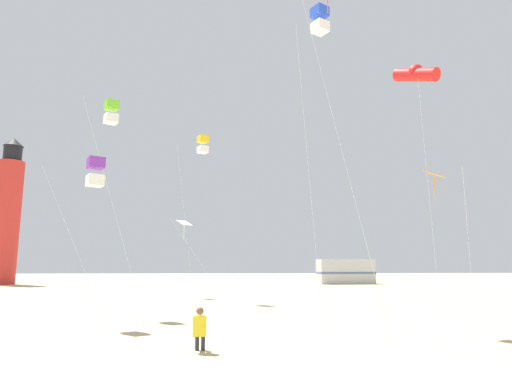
# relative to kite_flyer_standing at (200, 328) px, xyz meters

# --- Properties ---
(kite_flyer_standing) EXTENTS (0.34, 0.51, 1.16)m
(kite_flyer_standing) POSITION_rel_kite_flyer_standing_xyz_m (0.00, 0.00, 0.00)
(kite_flyer_standing) COLOR yellow
(kite_flyer_standing) RESTS_ON ground
(kite_box_violet) EXTENTS (2.83, 1.97, 6.43)m
(kite_box_violet) POSITION_rel_kite_flyer_standing_xyz_m (-4.53, 5.19, 5.24)
(kite_box_violet) COLOR silver
(kite_box_violet) RESTS_ON ground
(kite_box_lime) EXTENTS (2.79, 2.49, 10.24)m
(kite_box_lime) POSITION_rel_kite_flyer_standing_xyz_m (-5.10, 8.98, 9.03)
(kite_box_lime) COLOR silver
(kite_box_lime) RESTS_ON ground
(kite_box_gold) EXTENTS (2.13, 2.13, 10.59)m
(kite_box_gold) POSITION_rel_kite_flyer_standing_xyz_m (-1.03, 15.91, 9.38)
(kite_box_gold) COLOR silver
(kite_box_gold) RESTS_ON ground
(kite_diamond_white) EXTENTS (3.46, 3.47, 5.34)m
(kite_diamond_white) POSITION_rel_kite_flyer_standing_xyz_m (-2.35, 18.84, 4.34)
(kite_diamond_white) COLOR silver
(kite_diamond_white) RESTS_ON ground
(kite_diamond_orange) EXTENTS (2.33, 2.33, 6.72)m
(kite_diamond_orange) POSITION_rel_kite_flyer_standing_xyz_m (10.57, 7.85, 5.67)
(kite_diamond_orange) COLOR silver
(kite_diamond_orange) RESTS_ON ground
(kite_box_blue) EXTENTS (1.40, 1.41, 13.21)m
(kite_box_blue) POSITION_rel_kite_flyer_standing_xyz_m (4.55, 5.11, 11.99)
(kite_box_blue) COLOR silver
(kite_box_blue) RESTS_ON ground
(kite_tube_scarlet) EXTENTS (1.87, 2.51, 12.51)m
(kite_tube_scarlet) POSITION_rel_kite_flyer_standing_xyz_m (10.14, 8.36, 11.19)
(kite_tube_scarlet) COLOR silver
(kite_tube_scarlet) RESTS_ON ground
(lighthouse_distant) EXTENTS (2.80, 2.80, 16.80)m
(lighthouse_distant) POSITION_rel_kite_flyer_standing_xyz_m (-24.48, 39.05, 7.22)
(lighthouse_distant) COLOR red
(lighthouse_distant) RESTS_ON ground
(rv_van_silver) EXTENTS (6.61, 2.87, 2.80)m
(rv_van_silver) POSITION_rel_kite_flyer_standing_xyz_m (14.22, 38.39, 0.78)
(rv_van_silver) COLOR #B7BABF
(rv_van_silver) RESTS_ON ground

